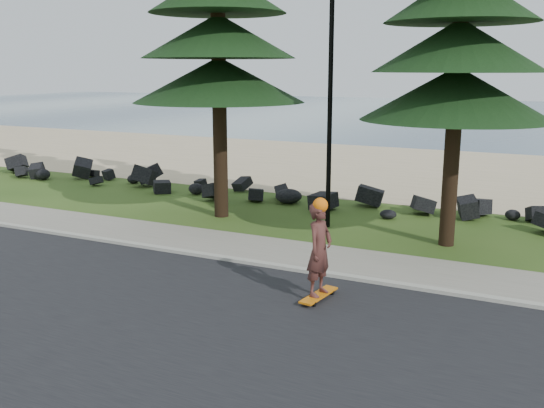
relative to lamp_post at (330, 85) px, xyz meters
The scene contains 9 objects.
ground 5.23m from the lamp_post, 90.00° to the right, with size 160.00×160.00×0.00m, color #2F4C18.
road 8.74m from the lamp_post, 90.00° to the right, with size 160.00×7.00×0.02m, color black.
kerb 5.79m from the lamp_post, 90.00° to the right, with size 160.00×0.20×0.10m, color #AAA799.
sidewalk 5.08m from the lamp_post, 90.00° to the right, with size 160.00×2.00×0.08m, color slate.
beach_sand 12.03m from the lamp_post, 90.00° to the left, with size 160.00×15.00×0.01m, color tan.
ocean 47.98m from the lamp_post, 90.00° to the left, with size 160.00×58.00×0.01m, color #365168.
seawall_boulders 4.78m from the lamp_post, 90.00° to the left, with size 60.00×2.40×1.10m, color black, non-canonical shape.
lamp_post is the anchor object (origin of this frame).
skateboarder 6.60m from the lamp_post, 71.39° to the right, with size 0.55×1.16×2.10m.
Camera 1 is at (5.97, -13.15, 4.60)m, focal length 40.00 mm.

